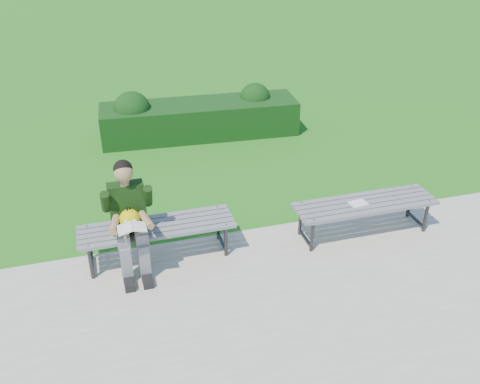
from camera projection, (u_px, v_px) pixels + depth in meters
The scene contains 7 objects.
ground at pixel (222, 235), 6.85m from camera, with size 80.00×80.00×0.00m.
walkway at pixel (265, 328), 5.38m from camera, with size 30.00×3.50×0.02m.
hedge at pixel (197, 116), 9.50m from camera, with size 3.50×1.09×0.89m.
bench_left at pixel (157, 229), 6.22m from camera, with size 1.80×0.50×0.46m.
bench_right at pixel (365, 206), 6.68m from camera, with size 1.80×0.50×0.46m.
seated_boy at pixel (129, 215), 5.92m from camera, with size 0.56×0.76×1.31m.
paper_sheet at pixel (358, 203), 6.62m from camera, with size 0.24×0.19×0.01m.
Camera 1 is at (-1.36, -5.53, 3.85)m, focal length 40.00 mm.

